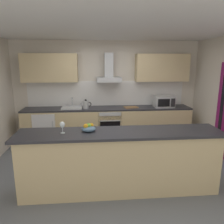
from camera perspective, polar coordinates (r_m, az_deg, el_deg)
ground at (r=4.39m, az=0.36°, el=-14.94°), size 5.90×4.86×0.02m
ceiling at (r=3.92m, az=0.42°, el=21.26°), size 5.90×4.86×0.02m
wall_back at (r=5.91m, az=-1.42°, el=5.70°), size 5.90×0.12×2.60m
backsplash_tile at (r=5.85m, az=-1.37°, el=4.93°), size 4.16×0.02×0.66m
counter_back at (r=5.71m, az=-1.14°, el=-3.27°), size 4.31×0.60×0.90m
counter_island at (r=3.51m, az=2.15°, el=-12.94°), size 3.18×0.64×1.01m
upper_cabinets at (r=5.63m, az=-1.31°, el=11.58°), size 4.25×0.32×0.70m
oven at (r=5.68m, az=-0.72°, el=-3.24°), size 0.60×0.62×0.80m
refrigerator at (r=5.81m, az=-16.93°, el=-3.83°), size 0.58×0.60×0.85m
microwave at (r=5.80m, az=13.51°, el=2.72°), size 0.50×0.38×0.30m
sink at (r=5.59m, az=-10.50°, el=1.22°), size 0.50×0.40×0.26m
kettle at (r=5.51m, az=-6.94°, el=1.99°), size 0.29×0.15×0.24m
range_hood at (r=5.59m, az=-0.86°, el=10.31°), size 0.62×0.45×0.72m
wine_glass at (r=3.31m, az=-12.98°, el=-3.42°), size 0.08×0.08×0.18m
fruit_bowl at (r=3.36m, az=-6.20°, el=-4.26°), size 0.22×0.22×0.13m
chopping_board at (r=5.62m, az=5.04°, el=1.27°), size 0.38×0.28×0.02m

